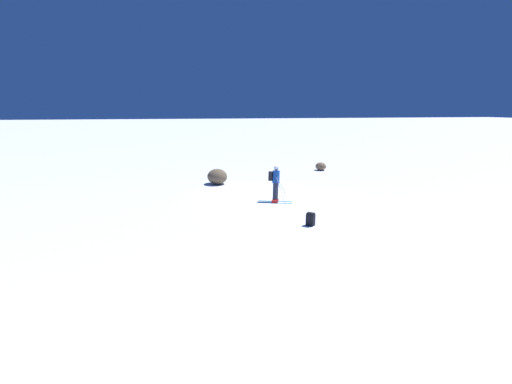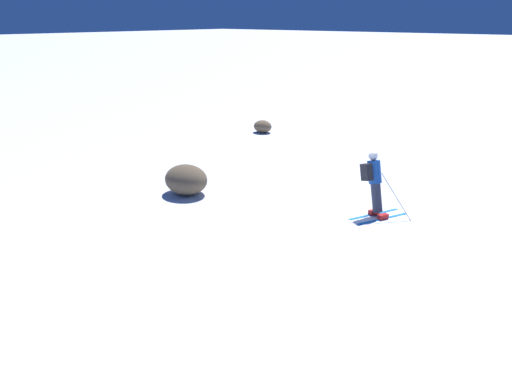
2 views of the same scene
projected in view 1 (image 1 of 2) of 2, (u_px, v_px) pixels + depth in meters
ground_plane at (270, 198)px, 19.75m from camera, size 300.00×300.00×0.00m
skier at (275, 181)px, 18.88m from camera, size 1.38×1.68×1.74m
spare_backpack at (311, 219)px, 15.06m from camera, size 0.37×0.37×0.50m
exposed_boulder_0 at (321, 166)px, 28.47m from camera, size 0.86×0.73×0.56m
exposed_boulder_1 at (217, 177)px, 23.28m from camera, size 1.36×1.16×0.88m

